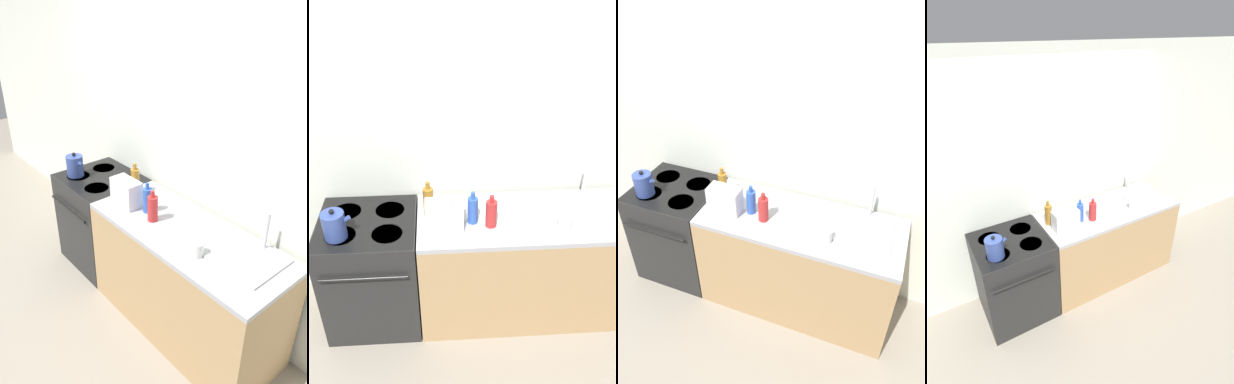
# 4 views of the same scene
# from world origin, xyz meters

# --- Properties ---
(ground_plane) EXTENTS (12.00, 12.00, 0.00)m
(ground_plane) POSITION_xyz_m (0.00, 0.00, 0.00)
(ground_plane) COLOR gray
(wall_back) EXTENTS (8.00, 0.05, 2.60)m
(wall_back) POSITION_xyz_m (0.00, 0.72, 1.30)
(wall_back) COLOR silver
(wall_back) RESTS_ON ground_plane
(stove) EXTENTS (0.70, 0.70, 0.92)m
(stove) POSITION_xyz_m (-0.59, 0.33, 0.47)
(stove) COLOR black
(stove) RESTS_ON ground_plane
(counter_block) EXTENTS (1.58, 0.65, 0.92)m
(counter_block) POSITION_xyz_m (0.56, 0.33, 0.46)
(counter_block) COLOR tan
(counter_block) RESTS_ON ground_plane
(kettle) EXTENTS (0.19, 0.15, 0.23)m
(kettle) POSITION_xyz_m (-0.77, 0.18, 1.02)
(kettle) COLOR #33478C
(kettle) RESTS_ON stove
(toaster) EXTENTS (0.26, 0.14, 0.21)m
(toaster) POSITION_xyz_m (-0.03, 0.23, 1.03)
(toaster) COLOR white
(toaster) RESTS_ON counter_block
(sink_tray) EXTENTS (0.40, 0.41, 0.28)m
(sink_tray) POSITION_xyz_m (1.04, 0.42, 0.93)
(sink_tray) COLOR #B7B7BC
(sink_tray) RESTS_ON counter_block
(bottle_red) EXTENTS (0.08, 0.08, 0.25)m
(bottle_red) POSITION_xyz_m (0.29, 0.24, 1.02)
(bottle_red) COLOR #B72828
(bottle_red) RESTS_ON counter_block
(bottle_blue) EXTENTS (0.07, 0.07, 0.25)m
(bottle_blue) POSITION_xyz_m (0.17, 0.29, 1.02)
(bottle_blue) COLOR #2D56B7
(bottle_blue) RESTS_ON counter_block
(bottle_amber) EXTENTS (0.07, 0.07, 0.27)m
(bottle_amber) POSITION_xyz_m (-0.14, 0.40, 1.03)
(bottle_amber) COLOR #9E6B23
(bottle_amber) RESTS_ON counter_block
(cup_white) EXTENTS (0.09, 0.09, 0.10)m
(cup_white) POSITION_xyz_m (0.80, 0.18, 0.97)
(cup_white) COLOR white
(cup_white) RESTS_ON counter_block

